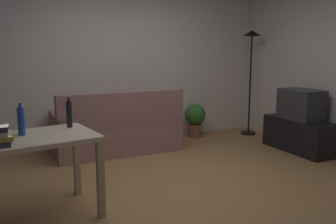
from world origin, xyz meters
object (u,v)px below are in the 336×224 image
bottle_blue (21,121)px  bottle_dark (69,114)px  couch (117,131)px  potted_plant (195,118)px  torchiere_lamp (251,54)px  desk (25,150)px  tv (301,104)px  tv_stand (299,135)px

bottle_blue → bottle_dark: bearing=18.4°
couch → potted_plant: 1.51m
torchiere_lamp → potted_plant: bearing=168.1°
torchiere_lamp → desk: (-3.83, -1.84, -0.76)m
couch → bottle_blue: size_ratio=6.25×
couch → desk: size_ratio=1.39×
desk → tv: bearing=1.1°
couch → desk: (-1.37, -1.73, 0.34)m
desk → potted_plant: size_ratio=2.26×
bottle_blue → bottle_dark: 0.47m
couch → tv: (2.46, -1.10, 0.39)m
couch → bottle_blue: bearing=49.8°
torchiere_lamp → desk: torchiere_lamp is taller
bottle_blue → torchiere_lamp: bearing=24.4°
bottle_dark → bottle_blue: bearing=-161.6°
tv_stand → desk: 3.90m
potted_plant → bottle_dark: (-2.42, -1.80, 0.56)m
tv → bottle_dark: size_ratio=2.05×
bottle_dark → potted_plant: bearing=36.7°
desk → bottle_dark: bearing=21.5°
couch → desk: couch is taller
couch → bottle_dark: 1.85m
tv_stand → couch: bearing=66.0°
tv → torchiere_lamp: size_ratio=0.33×
bottle_blue → couch: bearing=49.8°
desk → bottle_dark: 0.55m
torchiere_lamp → tv: bearing=-89.8°
tv_stand → torchiere_lamp: size_ratio=0.61×
torchiere_lamp → bottle_blue: (-3.84, -1.74, -0.52)m
desk → bottle_blue: size_ratio=4.48×
couch → potted_plant: bearing=-168.1°
bottle_blue → potted_plant: bearing=34.2°
tv_stand → potted_plant: size_ratio=1.93×
tv_stand → desk: size_ratio=0.85×
potted_plant → bottle_blue: 3.51m
bottle_blue → tv: bearing=8.0°
tv_stand → bottle_dark: size_ratio=3.76×
potted_plant → bottle_dark: size_ratio=1.95×
torchiere_lamp → tv_stand: bearing=-90.0°
couch → torchiere_lamp: torchiere_lamp is taller
desk → potted_plant: bearing=27.4°
desk → bottle_blue: bottle_blue is taller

